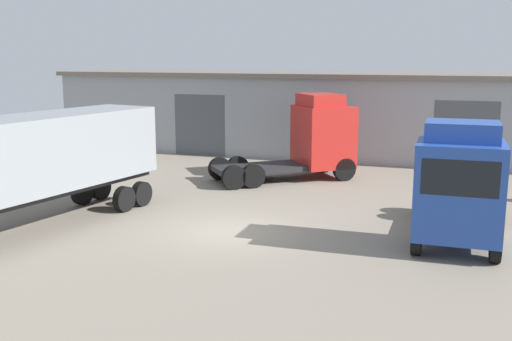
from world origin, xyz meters
TOP-DOWN VIEW (x-y plane):
  - ground_plane at (0.00, 0.00)m, footprint 60.00×60.00m
  - warehouse_building at (0.00, 17.08)m, footprint 34.24×6.66m
  - tractor_unit_blue at (7.20, 0.66)m, footprint 2.55×6.17m
  - container_trailer_green at (-6.66, -2.39)m, footprint 4.61×11.61m
  - tractor_unit_red at (0.45, 9.64)m, footprint 6.75×6.12m

SIDE VIEW (x-z plane):
  - ground_plane at x=0.00m, z-range 0.00..0.00m
  - tractor_unit_blue at x=7.20m, z-range -0.11..3.85m
  - tractor_unit_red at x=0.45m, z-range -0.12..3.95m
  - warehouse_building at x=0.00m, z-range 0.01..4.87m
  - container_trailer_green at x=-6.66m, z-range 0.56..4.44m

